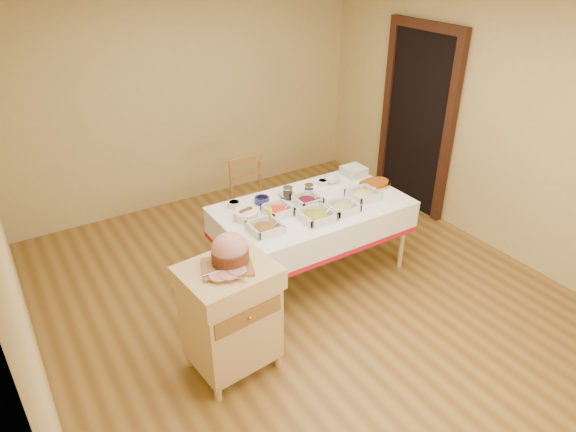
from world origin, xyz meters
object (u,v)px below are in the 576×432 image
object	(u,v)px
butcher_cart	(230,313)
mustard_bottle	(269,214)
dining_chair	(252,199)
preserve_jar_left	(288,193)
dining_table	(312,220)
brass_platter	(375,184)
bread_basket	(246,215)
plate_stack	(354,171)
preserve_jar_right	(309,190)
ham_on_board	(229,252)

from	to	relation	value
butcher_cart	mustard_bottle	xyz separation A→B (m)	(0.75, 0.69, 0.30)
dining_chair	preserve_jar_left	xyz separation A→B (m)	(0.04, -0.67, 0.34)
dining_table	brass_platter	bearing A→B (deg)	0.53
bread_basket	brass_platter	world-z (taller)	bread_basket
dining_chair	plate_stack	world-z (taller)	dining_chair
preserve_jar_left	bread_basket	size ratio (longest dim) A/B	0.56
dining_table	preserve_jar_left	world-z (taller)	preserve_jar_left
dining_chair	butcher_cart	bearing A→B (deg)	-123.34
dining_chair	plate_stack	distance (m)	1.14
preserve_jar_right	brass_platter	distance (m)	0.72
preserve_jar_left	ham_on_board	bearing A→B (deg)	-138.69
dining_table	preserve_jar_right	world-z (taller)	preserve_jar_right
bread_basket	plate_stack	distance (m)	1.43
bread_basket	mustard_bottle	bearing A→B (deg)	-45.26
preserve_jar_right	mustard_bottle	size ratio (longest dim) A/B	0.71
mustard_bottle	bread_basket	world-z (taller)	mustard_bottle
dining_chair	preserve_jar_right	xyz separation A→B (m)	(0.25, -0.72, 0.34)
plate_stack	brass_platter	world-z (taller)	plate_stack
dining_chair	ham_on_board	world-z (taller)	ham_on_board
preserve_jar_right	mustard_bottle	xyz separation A→B (m)	(-0.59, -0.25, 0.02)
butcher_cart	plate_stack	xyz separation A→B (m)	(2.01, 1.08, 0.28)
bread_basket	brass_platter	bearing A→B (deg)	-3.50
dining_table	ham_on_board	world-z (taller)	ham_on_board
butcher_cart	mustard_bottle	bearing A→B (deg)	42.73
dining_table	dining_chair	world-z (taller)	dining_chair
dining_chair	ham_on_board	xyz separation A→B (m)	(-1.05, -1.63, 0.57)
butcher_cart	plate_stack	size ratio (longest dim) A/B	4.22
butcher_cart	preserve_jar_left	world-z (taller)	butcher_cart
bread_basket	preserve_jar_left	bearing A→B (deg)	14.83
butcher_cart	plate_stack	distance (m)	2.30
plate_stack	brass_platter	xyz separation A→B (m)	(0.02, -0.32, -0.03)
bread_basket	preserve_jar_right	bearing A→B (deg)	7.12
ham_on_board	bread_basket	xyz separation A→B (m)	(0.56, 0.82, -0.24)
preserve_jar_left	bread_basket	xyz separation A→B (m)	(-0.53, -0.14, -0.01)
dining_table	brass_platter	world-z (taller)	brass_platter
dining_chair	preserve_jar_left	bearing A→B (deg)	-86.91
butcher_cart	preserve_jar_left	size ratio (longest dim) A/B	7.59
dining_table	mustard_bottle	distance (m)	0.56
preserve_jar_left	plate_stack	distance (m)	0.89
butcher_cart	mustard_bottle	world-z (taller)	butcher_cart
ham_on_board	butcher_cart	bearing A→B (deg)	-141.84
preserve_jar_left	brass_platter	world-z (taller)	preserve_jar_left
ham_on_board	brass_platter	distance (m)	2.14
ham_on_board	plate_stack	distance (m)	2.25
butcher_cart	preserve_jar_left	bearing A→B (deg)	41.21
mustard_bottle	bread_basket	size ratio (longest dim) A/B	0.73
preserve_jar_right	brass_platter	xyz separation A→B (m)	(0.69, -0.18, -0.03)
brass_platter	dining_table	bearing A→B (deg)	-179.47
ham_on_board	preserve_jar_left	xyz separation A→B (m)	(1.09, 0.96, -0.23)
preserve_jar_left	plate_stack	size ratio (longest dim) A/B	0.56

